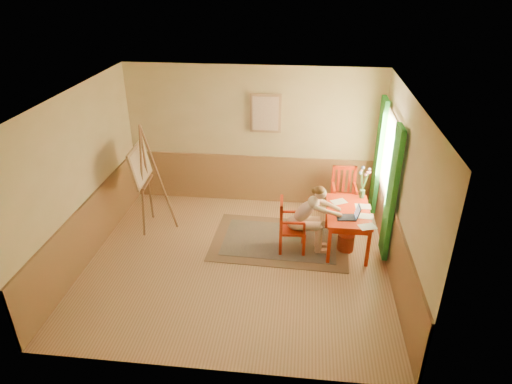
# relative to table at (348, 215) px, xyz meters

# --- Properties ---
(room) EXTENTS (5.04, 4.54, 2.84)m
(room) POSITION_rel_table_xyz_m (-1.81, -0.69, 0.77)
(room) COLOR tan
(room) RESTS_ON ground
(wainscot) EXTENTS (5.00, 4.50, 1.00)m
(wainscot) POSITION_rel_table_xyz_m (-1.81, 0.11, -0.13)
(wainscot) COLOR #987047
(wainscot) RESTS_ON room
(window) EXTENTS (0.12, 2.01, 2.20)m
(window) POSITION_rel_table_xyz_m (0.60, 0.41, 0.71)
(window) COLOR white
(window) RESTS_ON room
(wall_portrait) EXTENTS (0.60, 0.05, 0.76)m
(wall_portrait) POSITION_rel_table_xyz_m (-1.56, 1.52, 1.27)
(wall_portrait) COLOR tan
(wall_portrait) RESTS_ON room
(rug) EXTENTS (2.45, 1.68, 0.02)m
(rug) POSITION_rel_table_xyz_m (-1.15, 0.02, -0.62)
(rug) COLOR #8C7251
(rug) RESTS_ON room
(table) EXTENTS (0.73, 1.21, 0.72)m
(table) POSITION_rel_table_xyz_m (0.00, 0.00, 0.00)
(table) COLOR #BD2807
(table) RESTS_ON room
(chair_left) EXTENTS (0.46, 0.44, 0.96)m
(chair_left) POSITION_rel_table_xyz_m (-0.98, -0.21, -0.15)
(chair_left) COLOR #BD2807
(chair_left) RESTS_ON room
(chair_back) EXTENTS (0.48, 0.50, 1.04)m
(chair_back) POSITION_rel_table_xyz_m (-0.00, 0.98, -0.11)
(chair_back) COLOR #BD2807
(chair_back) RESTS_ON room
(figure) EXTENTS (0.92, 0.40, 1.23)m
(figure) POSITION_rel_table_xyz_m (-0.66, -0.19, 0.05)
(figure) COLOR beige
(figure) RESTS_ON room
(laptop) EXTENTS (0.39, 0.25, 0.22)m
(laptop) POSITION_rel_table_xyz_m (0.00, -0.26, 0.14)
(laptop) COLOR #1E2338
(laptop) RESTS_ON table
(papers) EXTENTS (0.73, 1.08, 0.00)m
(papers) POSITION_rel_table_xyz_m (0.16, -0.06, 0.09)
(papers) COLOR white
(papers) RESTS_ON table
(vase) EXTENTS (0.24, 0.28, 0.57)m
(vase) POSITION_rel_table_xyz_m (0.27, 0.52, 0.35)
(vase) COLOR #3F724C
(vase) RESTS_ON table
(wastebasket) EXTENTS (0.29, 0.29, 0.31)m
(wastebasket) POSITION_rel_table_xyz_m (-0.00, -0.11, -0.48)
(wastebasket) COLOR #A0371C
(wastebasket) RESTS_ON room
(easel) EXTENTS (0.69, 0.90, 2.02)m
(easel) POSITION_rel_table_xyz_m (-3.65, 0.28, 0.56)
(easel) COLOR #916642
(easel) RESTS_ON room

